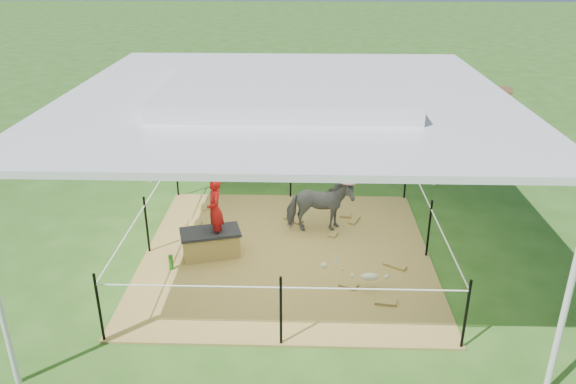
{
  "coord_description": "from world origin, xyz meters",
  "views": [
    {
      "loc": [
        0.26,
        -7.94,
        4.61
      ],
      "look_at": [
        0.0,
        0.6,
        0.85
      ],
      "focal_mm": 35.0,
      "sensor_mm": 36.0,
      "label": 1
    }
  ],
  "objects_px": {
    "pony": "(320,206)",
    "trash_barrel": "(458,125)",
    "foal": "(370,275)",
    "distant_person": "(392,99)",
    "picnic_table_far": "(479,100)",
    "straw_bale": "(211,244)",
    "woman": "(215,204)",
    "picnic_table_near": "(369,103)",
    "green_bottle": "(171,262)"
  },
  "relations": [
    {
      "from": "trash_barrel",
      "to": "picnic_table_far",
      "type": "height_order",
      "value": "trash_barrel"
    },
    {
      "from": "woman",
      "to": "pony",
      "type": "distance_m",
      "value": 1.93
    },
    {
      "from": "straw_bale",
      "to": "picnic_table_far",
      "type": "xyz_separation_m",
      "value": [
        6.67,
        8.78,
        0.15
      ]
    },
    {
      "from": "woman",
      "to": "trash_barrel",
      "type": "height_order",
      "value": "woman"
    },
    {
      "from": "pony",
      "to": "foal",
      "type": "height_order",
      "value": "pony"
    },
    {
      "from": "trash_barrel",
      "to": "picnic_table_near",
      "type": "bearing_deg",
      "value": 127.54
    },
    {
      "from": "pony",
      "to": "picnic_table_far",
      "type": "bearing_deg",
      "value": -38.97
    },
    {
      "from": "foal",
      "to": "picnic_table_near",
      "type": "distance_m",
      "value": 9.46
    },
    {
      "from": "trash_barrel",
      "to": "straw_bale",
      "type": "bearing_deg",
      "value": -132.11
    },
    {
      "from": "green_bottle",
      "to": "picnic_table_far",
      "type": "height_order",
      "value": "picnic_table_far"
    },
    {
      "from": "woman",
      "to": "foal",
      "type": "bearing_deg",
      "value": 53.48
    },
    {
      "from": "picnic_table_near",
      "to": "picnic_table_far",
      "type": "distance_m",
      "value": 3.31
    },
    {
      "from": "woman",
      "to": "foal",
      "type": "relative_size",
      "value": 1.31
    },
    {
      "from": "green_bottle",
      "to": "distant_person",
      "type": "bearing_deg",
      "value": 61.61
    },
    {
      "from": "straw_bale",
      "to": "woman",
      "type": "height_order",
      "value": "woman"
    },
    {
      "from": "straw_bale",
      "to": "woman",
      "type": "distance_m",
      "value": 0.73
    },
    {
      "from": "trash_barrel",
      "to": "pony",
      "type": "bearing_deg",
      "value": -125.61
    },
    {
      "from": "foal",
      "to": "trash_barrel",
      "type": "distance_m",
      "value": 7.43
    },
    {
      "from": "foal",
      "to": "picnic_table_far",
      "type": "height_order",
      "value": "picnic_table_far"
    },
    {
      "from": "pony",
      "to": "picnic_table_near",
      "type": "xyz_separation_m",
      "value": [
        1.62,
        7.63,
        -0.17
      ]
    },
    {
      "from": "picnic_table_near",
      "to": "distant_person",
      "type": "bearing_deg",
      "value": -48.6
    },
    {
      "from": "pony",
      "to": "trash_barrel",
      "type": "xyz_separation_m",
      "value": [
        3.61,
        5.04,
        -0.05
      ]
    },
    {
      "from": "straw_bale",
      "to": "distant_person",
      "type": "height_order",
      "value": "distant_person"
    },
    {
      "from": "pony",
      "to": "trash_barrel",
      "type": "distance_m",
      "value": 6.2
    },
    {
      "from": "green_bottle",
      "to": "woman",
      "type": "bearing_deg",
      "value": 34.7
    },
    {
      "from": "picnic_table_far",
      "to": "picnic_table_near",
      "type": "bearing_deg",
      "value": -158.97
    },
    {
      "from": "straw_bale",
      "to": "green_bottle",
      "type": "distance_m",
      "value": 0.71
    },
    {
      "from": "distant_person",
      "to": "trash_barrel",
      "type": "bearing_deg",
      "value": 121.3
    },
    {
      "from": "pony",
      "to": "trash_barrel",
      "type": "relative_size",
      "value": 1.24
    },
    {
      "from": "picnic_table_far",
      "to": "straw_bale",
      "type": "bearing_deg",
      "value": -110.71
    },
    {
      "from": "woman",
      "to": "picnic_table_far",
      "type": "bearing_deg",
      "value": 127.43
    },
    {
      "from": "woman",
      "to": "picnic_table_near",
      "type": "height_order",
      "value": "woman"
    },
    {
      "from": "green_bottle",
      "to": "picnic_table_far",
      "type": "distance_m",
      "value": 11.73
    },
    {
      "from": "foal",
      "to": "picnic_table_far",
      "type": "distance_m",
      "value": 10.56
    },
    {
      "from": "straw_bale",
      "to": "pony",
      "type": "relative_size",
      "value": 0.78
    },
    {
      "from": "pony",
      "to": "picnic_table_far",
      "type": "xyz_separation_m",
      "value": [
        4.92,
        7.89,
        -0.13
      ]
    },
    {
      "from": "woman",
      "to": "distant_person",
      "type": "bearing_deg",
      "value": 138.19
    },
    {
      "from": "straw_bale",
      "to": "foal",
      "type": "xyz_separation_m",
      "value": [
        2.45,
        -0.89,
        0.03
      ]
    },
    {
      "from": "picnic_table_far",
      "to": "foal",
      "type": "bearing_deg",
      "value": -97.1
    },
    {
      "from": "straw_bale",
      "to": "woman",
      "type": "bearing_deg",
      "value": 0.0
    },
    {
      "from": "woman",
      "to": "pony",
      "type": "bearing_deg",
      "value": 102.6
    },
    {
      "from": "woman",
      "to": "picnic_table_far",
      "type": "height_order",
      "value": "woman"
    },
    {
      "from": "foal",
      "to": "picnic_table_near",
      "type": "relative_size",
      "value": 0.5
    },
    {
      "from": "foal",
      "to": "distant_person",
      "type": "bearing_deg",
      "value": 77.72
    },
    {
      "from": "green_bottle",
      "to": "picnic_table_near",
      "type": "distance_m",
      "value": 9.8
    },
    {
      "from": "trash_barrel",
      "to": "distant_person",
      "type": "distance_m",
      "value": 2.4
    },
    {
      "from": "foal",
      "to": "distant_person",
      "type": "xyz_separation_m",
      "value": [
        1.5,
        8.76,
        0.36
      ]
    },
    {
      "from": "woman",
      "to": "green_bottle",
      "type": "height_order",
      "value": "woman"
    },
    {
      "from": "trash_barrel",
      "to": "distant_person",
      "type": "height_order",
      "value": "distant_person"
    },
    {
      "from": "pony",
      "to": "distant_person",
      "type": "distance_m",
      "value": 7.31
    }
  ]
}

